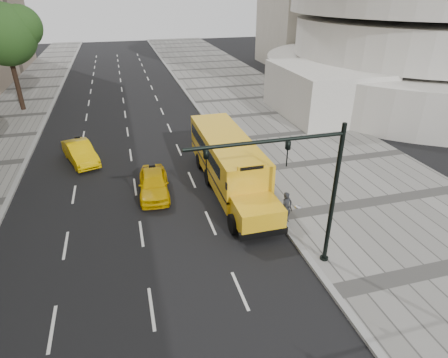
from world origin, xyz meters
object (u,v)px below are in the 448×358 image
object	(u,v)px
school_bus	(228,158)
taxi_near	(154,184)
taxi_far	(80,153)
traffic_signal	(303,184)
pedestrian	(286,208)
tree_c	(6,34)

from	to	relation	value
school_bus	taxi_near	size ratio (longest dim) A/B	2.79
taxi_far	traffic_signal	bearing A→B (deg)	-74.29
taxi_far	pedestrian	size ratio (longest dim) A/B	2.59
tree_c	traffic_signal	size ratio (longest dim) A/B	1.51
taxi_far	traffic_signal	distance (m)	17.20
school_bus	taxi_far	size ratio (longest dim) A/B	2.68
taxi_near	pedestrian	world-z (taller)	pedestrian
taxi_far	pedestrian	bearing A→B (deg)	-64.39
pedestrian	traffic_signal	size ratio (longest dim) A/B	0.26
traffic_signal	tree_c	bearing A→B (deg)	119.01
tree_c	traffic_signal	distance (m)	32.28
taxi_far	traffic_signal	xyz separation A→B (m)	(9.51, -13.93, 3.38)
tree_c	taxi_far	size ratio (longest dim) A/B	2.24
taxi_far	traffic_signal	size ratio (longest dim) A/B	0.67
school_bus	traffic_signal	bearing A→B (deg)	-85.10
taxi_far	pedestrian	world-z (taller)	pedestrian
taxi_near	tree_c	bearing A→B (deg)	121.55
taxi_far	traffic_signal	world-z (taller)	traffic_signal
taxi_far	pedestrian	distance (m)	15.01
tree_c	pedestrian	distance (m)	30.54
taxi_far	taxi_near	bearing A→B (deg)	-71.93
taxi_near	taxi_far	distance (m)	7.32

